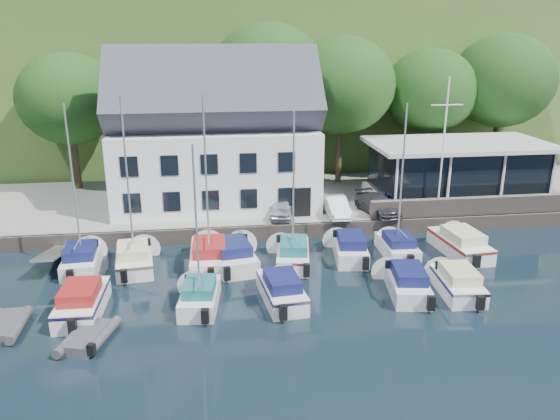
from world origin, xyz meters
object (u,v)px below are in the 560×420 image
at_px(boat_r1_1, 129,192).
at_px(boat_r2_0, 82,299).
at_px(flagpole, 443,146).
at_px(club_pavilion, 457,169).
at_px(car_silver, 281,207).
at_px(harbor_building, 215,144).
at_px(boat_r1_2, 206,186).
at_px(boat_r1_0, 74,195).
at_px(boat_r1_5, 350,245).
at_px(boat_r2_4, 457,279).
at_px(boat_r1_6, 401,189).
at_px(boat_r2_2, 282,287).
at_px(dinghy_0, 4,325).
at_px(boat_r2_3, 407,279).
at_px(boat_r1_7, 460,241).
at_px(boat_r1_4, 293,187).
at_px(boat_r2_1, 196,223).
at_px(car_dgrey, 378,204).
at_px(car_blue, 395,199).
at_px(boat_r1_3, 233,252).
at_px(dinghy_1, 88,335).

xyz_separation_m(boat_r1_1, boat_r2_0, (-1.83, -5.13, -3.74)).
xyz_separation_m(flagpole, boat_r1_1, (-20.07, -4.82, -1.05)).
relative_size(club_pavilion, car_silver, 3.57).
bearing_deg(harbor_building, boat_r1_2, -94.46).
relative_size(harbor_building, boat_r1_0, 1.65).
relative_size(boat_r1_1, boat_r1_5, 1.48).
distance_m(boat_r2_0, boat_r2_4, 18.62).
bearing_deg(car_silver, boat_r1_6, -31.26).
bearing_deg(boat_r2_2, club_pavilion, 35.70).
distance_m(boat_r1_0, boat_r2_0, 6.67).
xyz_separation_m(boat_r1_5, dinghy_0, (-17.53, -6.32, -0.39)).
bearing_deg(boat_r2_3, boat_r1_7, 51.27).
xyz_separation_m(boat_r1_4, boat_r2_1, (-5.32, -4.59, -0.29)).
relative_size(car_dgrey, boat_r1_7, 0.63).
bearing_deg(boat_r2_4, boat_r1_5, 133.37).
bearing_deg(boat_r1_0, boat_r2_3, -21.12).
height_order(car_blue, flagpole, flagpole).
xyz_separation_m(car_silver, boat_r2_2, (-1.38, -10.29, -0.88)).
bearing_deg(boat_r2_3, boat_r2_1, -170.53).
xyz_separation_m(club_pavilion, boat_r2_2, (-15.20, -13.51, -2.30)).
xyz_separation_m(harbor_building, boat_r2_4, (11.85, -14.30, -4.63)).
relative_size(club_pavilion, flagpole, 1.44).
height_order(boat_r2_0, boat_r2_2, boat_r2_0).
bearing_deg(harbor_building, boat_r2_4, -50.35).
relative_size(boat_r1_6, boat_r2_2, 1.40).
bearing_deg(flagpole, boat_r1_0, -169.11).
distance_m(boat_r1_1, boat_r1_3, 6.71).
height_order(car_dgrey, boat_r1_1, boat_r1_1).
xyz_separation_m(harbor_building, boat_r2_2, (2.80, -14.01, -4.60)).
relative_size(car_blue, dinghy_0, 1.18).
bearing_deg(dinghy_1, boat_r2_3, 26.68).
xyz_separation_m(boat_r1_4, boat_r2_3, (5.21, -4.47, -3.87)).
bearing_deg(boat_r2_3, boat_r1_2, 162.93).
xyz_separation_m(boat_r1_6, boat_r2_0, (-17.30, -5.01, -3.36)).
xyz_separation_m(boat_r2_0, dinghy_0, (-3.16, -1.29, -0.42)).
bearing_deg(car_blue, boat_r1_2, -136.43).
height_order(flagpole, boat_r1_1, flagpole).
bearing_deg(club_pavilion, boat_r1_5, -140.73).
relative_size(boat_r2_1, boat_r2_4, 1.47).
relative_size(car_blue, dinghy_1, 1.22).
distance_m(boat_r1_2, dinghy_0, 11.97).
xyz_separation_m(car_silver, boat_r1_4, (-0.09, -5.76, 2.98)).
bearing_deg(dinghy_1, boat_r1_7, 36.37).
height_order(harbor_building, dinghy_1, harbor_building).
xyz_separation_m(car_blue, boat_r1_2, (-13.17, -6.24, 3.13)).
bearing_deg(boat_r1_1, dinghy_0, -134.64).
bearing_deg(harbor_building, boat_r1_1, -119.04).
height_order(club_pavilion, boat_r1_0, boat_r1_0).
relative_size(boat_r1_1, boat_r1_2, 0.95).
relative_size(boat_r1_5, boat_r2_1, 0.70).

